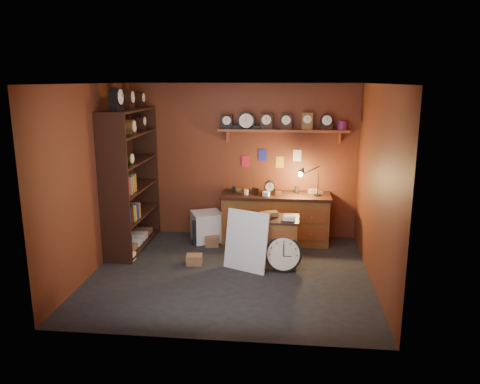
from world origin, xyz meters
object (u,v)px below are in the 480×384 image
workbench (276,215)px  low_cabinet (277,239)px  shelving_unit (129,174)px  big_round_clock (283,254)px

workbench → low_cabinet: bearing=-86.7°
shelving_unit → big_round_clock: shelving_unit is taller
workbench → shelving_unit: bearing=-168.3°
shelving_unit → workbench: size_ratio=1.38×
shelving_unit → low_cabinet: bearing=-12.1°
low_cabinet → big_round_clock: bearing=-68.6°
workbench → big_round_clock: (0.16, -1.30, -0.21)m
shelving_unit → low_cabinet: shelving_unit is taller
shelving_unit → workbench: 2.57m
workbench → big_round_clock: bearing=-83.0°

